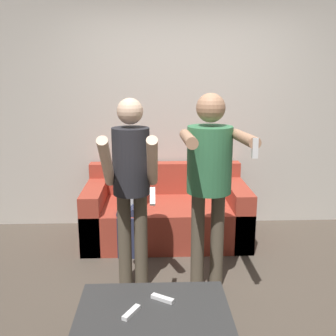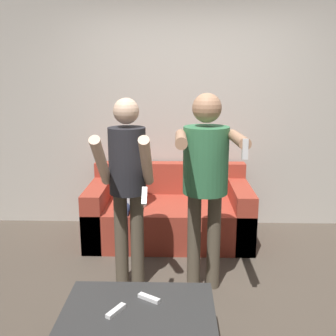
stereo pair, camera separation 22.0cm
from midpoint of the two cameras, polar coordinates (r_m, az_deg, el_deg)
The scene contains 9 objects.
ground_plane at distance 3.32m, azimuth 5.81°, elevation -18.35°, with size 14.00×14.00×0.00m, color #4C4238.
wall_back at distance 4.54m, azimuth 4.62°, elevation 8.38°, with size 6.40×0.06×2.70m.
couch at distance 4.30m, azimuth 1.66°, elevation -6.72°, with size 1.71×0.91×0.77m.
person_standing_left at distance 3.10m, azimuth -3.89°, elevation -1.24°, with size 0.41×0.61×1.58m.
person_standing_right at distance 3.09m, azimuth 7.54°, elevation -0.19°, with size 0.48×0.80×1.61m.
person_seated at distance 3.99m, azimuth -3.71°, elevation -3.11°, with size 0.28×0.51×1.13m.
coffee_table at distance 2.51m, azimuth -1.62°, elevation -20.52°, with size 0.91×0.63×0.38m.
remote_near at distance 2.46m, azimuth -4.87°, elevation -19.99°, with size 0.11×0.15×0.02m.
remote_far at distance 2.56m, azimuth -0.18°, elevation -18.40°, with size 0.15×0.11×0.02m.
Camera 2 is at (-0.14, -2.82, 1.75)m, focal length 42.00 mm.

